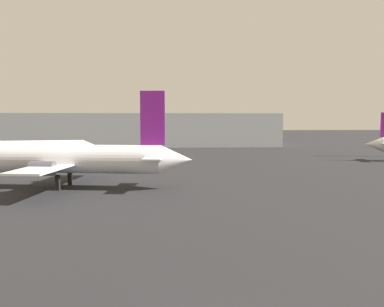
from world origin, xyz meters
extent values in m
cylinder|color=white|center=(-15.99, 36.35, 3.64)|extent=(27.38, 7.40, 3.53)
cone|color=white|center=(-0.63, 34.12, 3.64)|extent=(4.35, 4.05, 3.53)
cube|color=white|center=(-14.64, 36.15, 3.11)|extent=(7.14, 21.51, 0.22)
cube|color=white|center=(-3.02, 34.46, 3.99)|extent=(3.36, 8.12, 0.15)
cube|color=purple|center=(-3.48, 34.53, 8.68)|extent=(3.01, 0.71, 6.55)
cylinder|color=#4C4C54|center=(-16.03, 32.30, 2.93)|extent=(3.03, 2.07, 1.69)
cylinder|color=#4C4C54|center=(-14.87, 40.24, 2.93)|extent=(3.03, 2.07, 1.69)
cube|color=black|center=(-14.91, 34.30, 0.94)|extent=(0.53, 0.53, 1.87)
cube|color=black|center=(-14.37, 38.01, 0.94)|extent=(0.53, 0.53, 1.87)
cone|color=white|center=(40.88, 65.25, 3.41)|extent=(4.01, 3.81, 2.99)
cube|color=white|center=(42.84, 64.66, 3.71)|extent=(3.71, 6.88, 0.13)
cylinder|color=white|center=(-30.11, 71.39, 2.82)|extent=(20.39, 5.14, 2.53)
cone|color=white|center=(-18.70, 72.89, 2.82)|extent=(3.09, 2.87, 2.53)
cube|color=white|center=(-31.12, 71.26, 2.44)|extent=(5.71, 16.33, 0.17)
cylinder|color=#4C4C54|center=(-30.91, 74.35, 2.32)|extent=(2.32, 1.57, 1.30)
cylinder|color=#4C4C54|center=(-30.12, 68.32, 2.32)|extent=(2.32, 1.57, 1.30)
cube|color=black|center=(-23.69, 72.23, 0.78)|extent=(0.41, 0.41, 1.56)
cube|color=black|center=(-31.31, 72.69, 0.78)|extent=(0.41, 0.41, 1.56)
cube|color=black|center=(-30.93, 69.82, 0.78)|extent=(0.41, 0.41, 1.56)
cube|color=#999EA3|center=(-15.25, 116.69, 5.22)|extent=(97.64, 23.24, 10.43)
camera|label=1|loc=(-1.59, -13.06, 8.50)|focal=36.57mm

